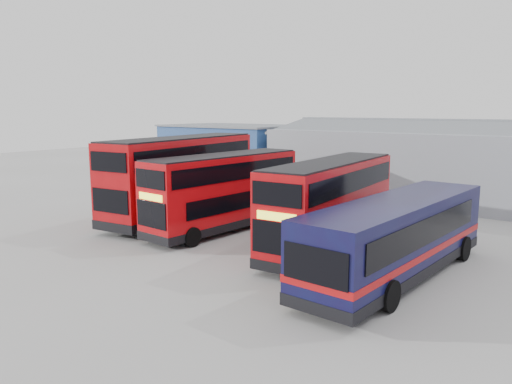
# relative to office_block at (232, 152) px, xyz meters

# --- Properties ---
(ground_plane) EXTENTS (120.00, 120.00, 0.00)m
(ground_plane) POSITION_rel_office_block_xyz_m (14.00, -17.99, -2.58)
(ground_plane) COLOR #979792
(ground_plane) RESTS_ON ground
(office_block) EXTENTS (12.30, 8.32, 5.12)m
(office_block) POSITION_rel_office_block_xyz_m (0.00, 0.00, 0.00)
(office_block) COLOR navy
(office_block) RESTS_ON ground
(maintenance_shed) EXTENTS (30.50, 12.00, 5.89)m
(maintenance_shed) POSITION_rel_office_block_xyz_m (22.00, 2.01, 0.02)
(maintenance_shed) COLOR gray
(maintenance_shed) RESTS_ON ground
(double_decker_left) EXTENTS (4.35, 11.98, 4.96)m
(double_decker_left) POSITION_rel_office_block_xyz_m (8.72, -15.09, -0.11)
(double_decker_left) COLOR red
(double_decker_left) RESTS_ON ground
(double_decker_centre) EXTENTS (2.94, 10.06, 4.20)m
(double_decker_centre) POSITION_rel_office_block_xyz_m (12.84, -15.93, -0.49)
(double_decker_centre) COLOR red
(double_decker_centre) RESTS_ON ground
(double_decker_right) EXTENTS (3.33, 10.27, 4.27)m
(double_decker_right) POSITION_rel_office_block_xyz_m (19.42, -15.95, -0.45)
(double_decker_right) COLOR red
(double_decker_right) RESTS_ON ground
(single_decker_blue) EXTENTS (3.27, 11.78, 3.16)m
(single_decker_blue) POSITION_rel_office_block_xyz_m (23.42, -17.74, -1.01)
(single_decker_blue) COLOR #0C1138
(single_decker_blue) RESTS_ON ground
(panel_van) EXTENTS (3.28, 5.03, 2.05)m
(panel_van) POSITION_rel_office_block_xyz_m (-4.75, -4.55, -1.43)
(panel_van) COLOR silver
(panel_van) RESTS_ON ground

